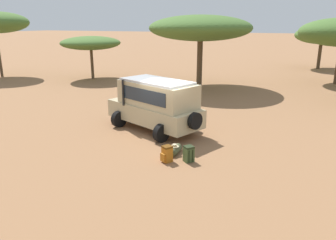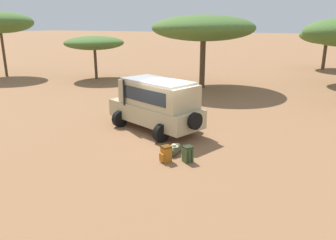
{
  "view_description": "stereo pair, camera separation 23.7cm",
  "coord_description": "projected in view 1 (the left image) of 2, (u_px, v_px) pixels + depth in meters",
  "views": [
    {
      "loc": [
        5.88,
        -12.85,
        4.99
      ],
      "look_at": [
        0.41,
        -0.66,
        1.0
      ],
      "focal_mm": 35.0,
      "sensor_mm": 36.0,
      "label": 1
    },
    {
      "loc": [
        6.1,
        -12.75,
        4.99
      ],
      "look_at": [
        0.41,
        -0.66,
        1.0
      ],
      "focal_mm": 35.0,
      "sensor_mm": 36.0,
      "label": 2
    }
  ],
  "objects": [
    {
      "name": "ground_plane",
      "position": [
        166.0,
        136.0,
        14.96
      ],
      "size": [
        320.0,
        320.0,
        0.0
      ],
      "primitive_type": "plane",
      "color": "#936642"
    },
    {
      "name": "safari_vehicle",
      "position": [
        155.0,
        104.0,
        15.51
      ],
      "size": [
        5.42,
        3.75,
        2.44
      ],
      "color": "tan",
      "rests_on": "ground_plane"
    },
    {
      "name": "backpack_beside_front_wheel",
      "position": [
        167.0,
        154.0,
        12.13
      ],
      "size": [
        0.44,
        0.48,
        0.62
      ],
      "color": "#B26619",
      "rests_on": "ground_plane"
    },
    {
      "name": "backpack_cluster_center",
      "position": [
        189.0,
        154.0,
        12.17
      ],
      "size": [
        0.49,
        0.47,
        0.61
      ],
      "color": "#42562D",
      "rests_on": "ground_plane"
    },
    {
      "name": "duffel_bag_low_black_case",
      "position": [
        175.0,
        150.0,
        12.92
      ],
      "size": [
        0.35,
        0.93,
        0.43
      ],
      "color": "#4C5133",
      "rests_on": "ground_plane"
    },
    {
      "name": "acacia_tree_left_mid",
      "position": [
        91.0,
        43.0,
        29.34
      ],
      "size": [
        5.26,
        5.49,
        3.83
      ],
      "color": "brown",
      "rests_on": "ground_plane"
    },
    {
      "name": "acacia_tree_centre_back",
      "position": [
        201.0,
        28.0,
        24.91
      ],
      "size": [
        7.8,
        8.2,
        5.57
      ],
      "color": "brown",
      "rests_on": "ground_plane"
    },
    {
      "name": "acacia_tree_right_mid",
      "position": [
        322.0,
        35.0,
        35.74
      ],
      "size": [
        5.72,
        6.07,
        4.65
      ],
      "color": "brown",
      "rests_on": "ground_plane"
    }
  ]
}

